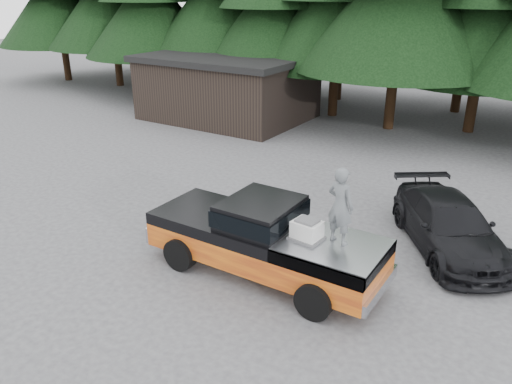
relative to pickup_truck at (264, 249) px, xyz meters
The scene contains 7 objects.
ground 1.21m from the pickup_truck, 156.45° to the left, with size 120.00×120.00×0.00m, color #454547.
pickup_truck is the anchor object (origin of this frame).
truck_cab 0.97m from the pickup_truck, behind, with size 1.66×1.90×0.59m, color black.
air_compressor 1.49m from the pickup_truck, ahead, with size 0.61×0.50×0.42m, color silver.
man_on_bed 2.41m from the pickup_truck, ahead, with size 0.64×0.42×1.76m, color #595F61.
parked_car 5.10m from the pickup_truck, 46.73° to the left, with size 1.94×4.78×1.39m, color black.
utility_building 15.91m from the pickup_truck, 128.66° to the left, with size 8.40×6.40×3.30m.
Camera 1 is at (6.50, -9.50, 6.58)m, focal length 35.00 mm.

